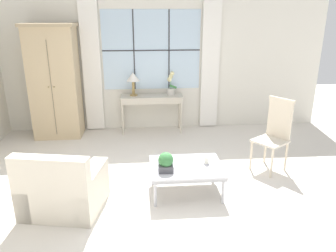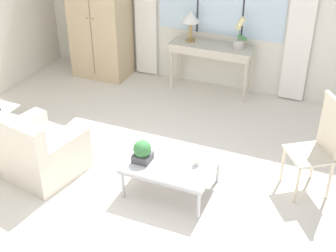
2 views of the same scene
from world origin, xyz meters
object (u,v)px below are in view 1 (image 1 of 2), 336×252
Objects in this scene: potted_orchid at (171,86)px; pillar_candle at (207,160)px; table_lamp at (133,78)px; armchair_upholstered at (63,190)px; potted_plant_small at (166,162)px; coffee_table at (186,168)px; console_table at (152,100)px; armoire at (55,82)px; side_chair_wooden at (275,131)px.

potted_orchid is 2.59m from pillar_candle.
table_lamp is 0.78m from potted_orchid.
potted_plant_small is at bearing 7.29° from armchair_upholstered.
coffee_table is (0.74, -2.56, -0.77)m from table_lamp.
console_table is 2.58m from pillar_candle.
armoire is 3.39m from coffee_table.
pillar_candle is at bearing 6.66° from coffee_table.
pillar_candle is (0.66, -2.48, -0.23)m from console_table.
armchair_upholstered is 1.61m from coffee_table.
pillar_candle is at bearing -43.53° from armoire.
armchair_upholstered is at bearing -172.71° from potted_plant_small.
side_chair_wooden is 4.43× the size of potted_plant_small.
potted_plant_small is at bearing -88.09° from console_table.
armchair_upholstered is 0.93× the size of side_chair_wooden.
pillar_candle is (0.57, 0.16, -0.07)m from potted_plant_small.
armchair_upholstered is 1.91m from pillar_candle.
potted_orchid is at bearing 60.63° from armchair_upholstered.
armoire is 3.54m from pillar_candle.
coffee_table is at bearing -47.34° from armoire.
armoire is 4.16m from side_chair_wooden.
potted_orchid is at bearing 83.38° from potted_plant_small.
table_lamp is 3.10m from armchair_upholstered.
console_table is at bearing 66.75° from armchair_upholstered.
pillar_candle is (-1.19, -0.59, -0.18)m from side_chair_wooden.
armoire is 2.93m from armchair_upholstered.
console_table is 10.55× the size of pillar_candle.
potted_orchid reaches higher than coffee_table.
coffee_table is 0.36m from potted_plant_small.
console_table is at bearing 104.91° from pillar_candle.
potted_orchid is at bearing -0.02° from table_lamp.
armchair_upholstered is at bearing -113.25° from console_table.
armoire is 3.27m from potted_plant_small.
coffee_table is at bearing -156.90° from side_chair_wooden.
console_table is 2.56m from coffee_table.
armoire is at bearing 127.31° from potted_plant_small.
table_lamp is at bearing 73.52° from armchair_upholstered.
pillar_candle is at bearing -75.09° from console_table.
potted_orchid is (0.40, 0.05, 0.28)m from console_table.
side_chair_wooden is 1.92m from potted_plant_small.
potted_orchid is (2.27, 0.13, -0.15)m from armoire.
potted_plant_small is (1.95, -2.56, -0.58)m from armoire.
coffee_table is 0.30m from pillar_candle.
side_chair_wooden reaches higher than armchair_upholstered.
console_table is (1.86, 0.08, -0.43)m from armoire.
armoire reaches higher than console_table.
side_chair_wooden is (3.06, 0.92, 0.36)m from armchair_upholstered.
potted_orchid is 0.46× the size of armchair_upholstered.
side_chair_wooden is 1.34m from pillar_candle.
armoire is at bearing -175.13° from table_lamp.
potted_plant_small is (0.09, -2.65, -0.15)m from console_table.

